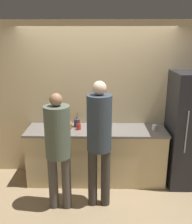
{
  "coord_description": "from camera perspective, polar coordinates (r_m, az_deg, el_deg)",
  "views": [
    {
      "loc": [
        0.06,
        -3.42,
        2.34
      ],
      "look_at": [
        0.0,
        0.14,
        1.26
      ],
      "focal_mm": 40.0,
      "sensor_mm": 36.0,
      "label": 1
    }
  ],
  "objects": [
    {
      "name": "fruit_bowl",
      "position": [
        4.1,
        -7.66,
        -3.08
      ],
      "size": [
        0.31,
        0.31,
        0.12
      ],
      "color": "brown",
      "rests_on": "counter"
    },
    {
      "name": "person_left",
      "position": [
        3.37,
        -8.67,
        -7.07
      ],
      "size": [
        0.34,
        0.34,
        1.66
      ],
      "color": "#4C4742",
      "rests_on": "ground_plane"
    },
    {
      "name": "bottle_green",
      "position": [
        3.9,
        2.95,
        -3.66
      ],
      "size": [
        0.07,
        0.07,
        0.17
      ],
      "color": "#236033",
      "rests_on": "counter"
    },
    {
      "name": "bottle_red",
      "position": [
        4.01,
        -3.95,
        -3.26
      ],
      "size": [
        0.07,
        0.07,
        0.14
      ],
      "color": "red",
      "rests_on": "counter"
    },
    {
      "name": "wall_back",
      "position": [
        4.23,
        0.13,
        2.57
      ],
      "size": [
        5.2,
        0.06,
        2.6
      ],
      "color": "#D6BC8C",
      "rests_on": "ground_plane"
    },
    {
      "name": "counter",
      "position": [
        4.23,
        0.05,
        -9.64
      ],
      "size": [
        2.25,
        0.65,
        0.91
      ],
      "color": "beige",
      "rests_on": "ground_plane"
    },
    {
      "name": "utensil_crock",
      "position": [
        4.13,
        -4.36,
        -2.41
      ],
      "size": [
        0.1,
        0.1,
        0.27
      ],
      "color": "#3D424C",
      "rests_on": "counter"
    },
    {
      "name": "cup_white",
      "position": [
        4.08,
        13.22,
        -3.48
      ],
      "size": [
        0.08,
        0.08,
        0.09
      ],
      "color": "white",
      "rests_on": "counter"
    },
    {
      "name": "person_center",
      "position": [
        3.36,
        0.74,
        -5.41
      ],
      "size": [
        0.33,
        0.33,
        1.81
      ],
      "color": "#38332D",
      "rests_on": "ground_plane"
    },
    {
      "name": "ground_plane",
      "position": [
        4.15,
        -0.04,
        -17.54
      ],
      "size": [
        14.0,
        14.0,
        0.0
      ],
      "primitive_type": "plane",
      "color": "#9E8460"
    }
  ]
}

